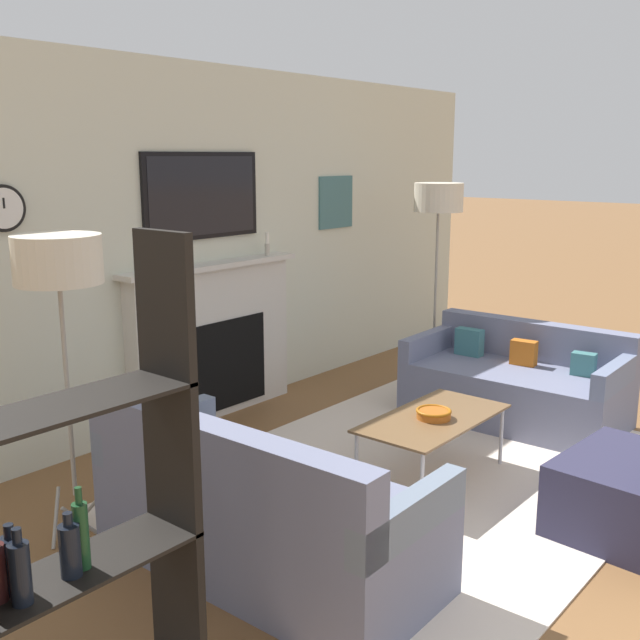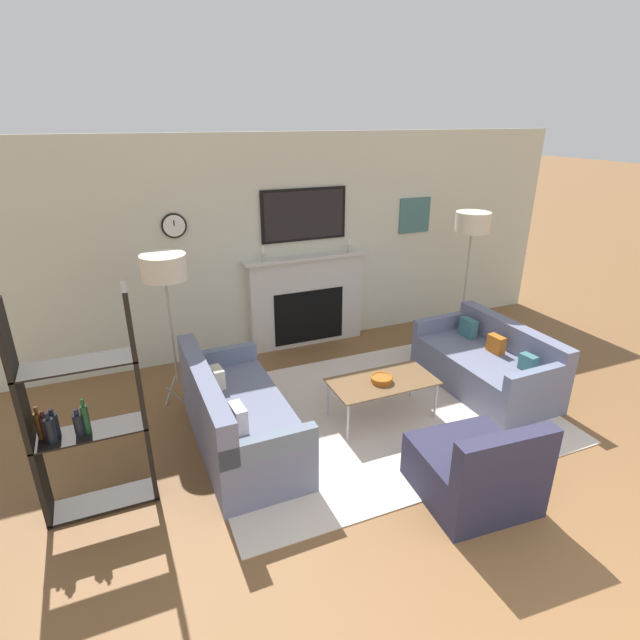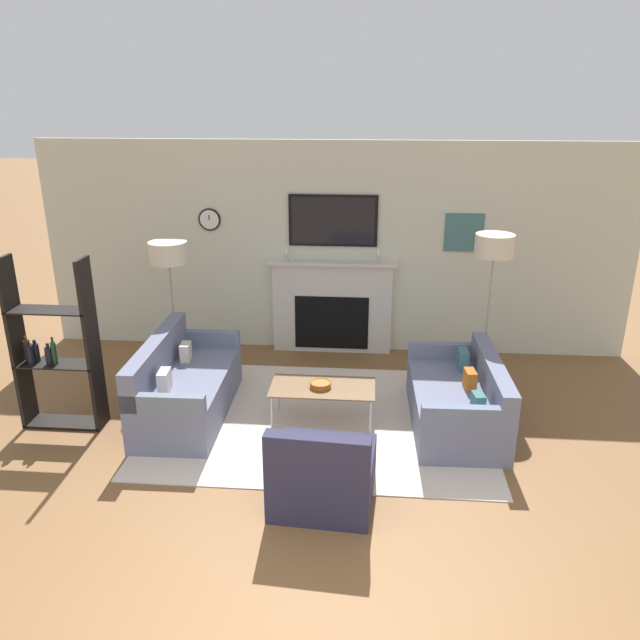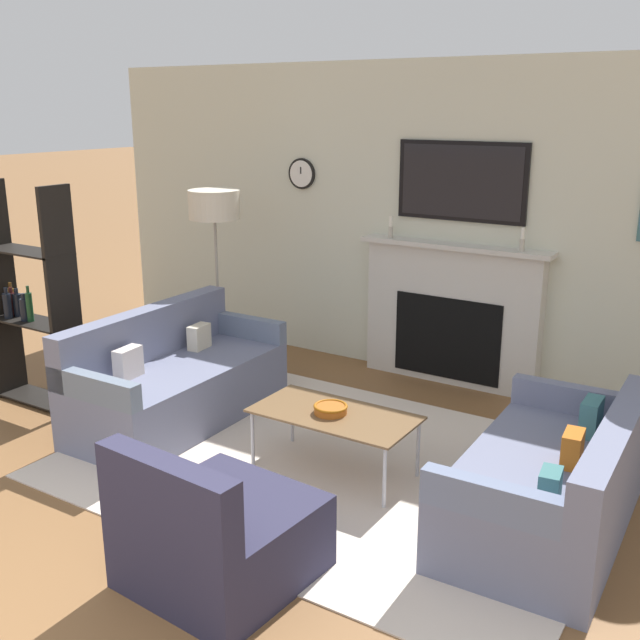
# 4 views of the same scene
# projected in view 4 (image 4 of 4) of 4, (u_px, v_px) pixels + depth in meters

# --- Properties ---
(fireplace_wall) EXTENTS (7.53, 0.28, 2.70)m
(fireplace_wall) POSITION_uv_depth(u_px,v_px,m) (460.00, 241.00, 6.29)
(fireplace_wall) COLOR beige
(fireplace_wall) RESTS_ON ground_plane
(area_rug) EXTENTS (3.47, 2.58, 0.01)m
(area_rug) POSITION_uv_depth(u_px,v_px,m) (336.00, 465.00, 5.02)
(area_rug) COLOR beige
(area_rug) RESTS_ON ground_plane
(couch_left) EXTENTS (0.82, 1.75, 0.84)m
(couch_left) POSITION_uv_depth(u_px,v_px,m) (175.00, 383.00, 5.67)
(couch_left) COLOR slate
(couch_left) RESTS_ON ground_plane
(couch_right) EXTENTS (0.90, 1.63, 0.73)m
(couch_right) POSITION_uv_depth(u_px,v_px,m) (552.00, 485.00, 4.21)
(couch_right) COLOR slate
(couch_right) RESTS_ON ground_plane
(armchair) EXTENTS (0.88, 0.89, 0.79)m
(armchair) POSITION_uv_depth(u_px,v_px,m) (216.00, 536.00, 3.74)
(armchair) COLOR #2C2A42
(armchair) RESTS_ON ground_plane
(coffee_table) EXTENTS (1.06, 0.54, 0.42)m
(coffee_table) POSITION_uv_depth(u_px,v_px,m) (334.00, 417.00, 4.82)
(coffee_table) COLOR brown
(coffee_table) RESTS_ON ground_plane
(decorative_bowl) EXTENTS (0.22, 0.22, 0.06)m
(decorative_bowl) POSITION_uv_depth(u_px,v_px,m) (331.00, 409.00, 4.81)
(decorative_bowl) COLOR #AE581B
(decorative_bowl) RESTS_ON coffee_table
(floor_lamp_left) EXTENTS (0.44, 0.44, 1.65)m
(floor_lamp_left) POSITION_uv_depth(u_px,v_px,m) (214.00, 207.00, 6.35)
(floor_lamp_left) COLOR #9E998E
(floor_lamp_left) RESTS_ON ground_plane
(shelf_unit) EXTENTS (0.81, 0.28, 1.77)m
(shelf_unit) POSITION_uv_depth(u_px,v_px,m) (31.00, 303.00, 5.88)
(shelf_unit) COLOR black
(shelf_unit) RESTS_ON ground_plane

